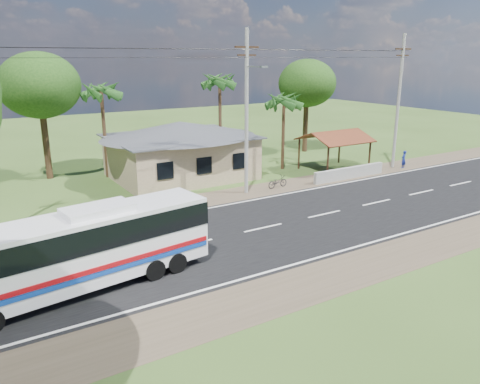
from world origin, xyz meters
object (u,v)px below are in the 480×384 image
object	(u,v)px
motorcycle	(278,182)
person	(404,159)
waiting_shed	(335,138)
coach_bus	(79,246)

from	to	relation	value
motorcycle	person	bearing A→B (deg)	-96.82
waiting_shed	person	world-z (taller)	waiting_shed
coach_bus	waiting_shed	bearing A→B (deg)	16.54
waiting_shed	motorcycle	bearing A→B (deg)	-163.97
person	motorcycle	bearing A→B (deg)	-19.77
waiting_shed	person	bearing A→B (deg)	-26.16
waiting_shed	person	size ratio (longest dim) A/B	3.43
waiting_shed	motorcycle	size ratio (longest dim) A/B	3.08
waiting_shed	coach_bus	distance (m)	25.64
coach_bus	motorcycle	bearing A→B (deg)	20.05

